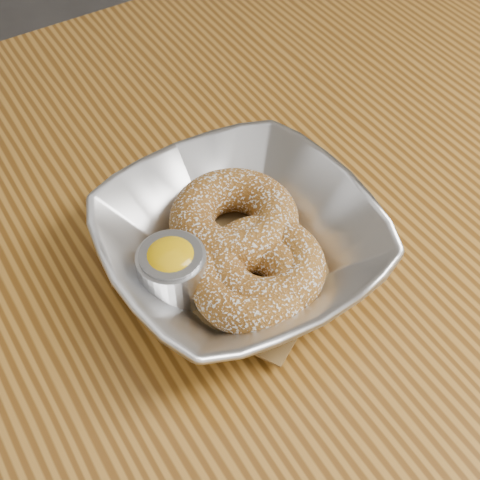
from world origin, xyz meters
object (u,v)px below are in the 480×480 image
donut_back (234,220)px  table (270,307)px  donut_extra (264,266)px  donut_front (251,283)px  ramekin (172,270)px  serving_bowl (240,244)px

donut_back → table: bearing=-25.5°
donut_extra → table: bearing=45.7°
donut_front → donut_back: bearing=70.0°
table → donut_back: size_ratio=11.66×
donut_front → ramekin: (-0.05, 0.04, 0.01)m
donut_back → ramekin: 0.07m
donut_extra → donut_back: bearing=84.6°
donut_back → donut_extra: size_ratio=1.10×
ramekin → table: bearing=4.4°
serving_bowl → donut_front: (-0.01, -0.04, -0.00)m
serving_bowl → table: bearing=10.4°
table → serving_bowl: size_ratio=5.72×
table → ramekin: (-0.10, -0.01, 0.13)m
donut_back → ramekin: size_ratio=2.01×
table → donut_back: bearing=154.5°
donut_back → donut_extra: (-0.00, -0.05, -0.00)m
donut_front → ramekin: ramekin is taller
donut_front → donut_extra: donut_extra is taller
ramekin → donut_back: bearing=18.2°
donut_back → donut_extra: 0.05m
donut_front → table: bearing=40.2°
serving_bowl → donut_back: 0.02m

